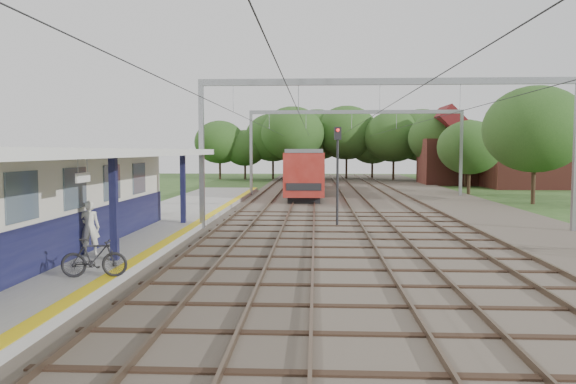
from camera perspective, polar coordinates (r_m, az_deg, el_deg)
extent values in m
plane|color=#2D4C1E|center=(11.49, 1.24, -14.71)|extent=(160.00, 160.00, 0.00)
cube|color=#473D33|center=(41.20, 7.97, -0.94)|extent=(18.00, 90.00, 0.10)
cube|color=gray|center=(26.30, -14.48, -3.67)|extent=(5.00, 52.00, 0.35)
cube|color=yellow|center=(25.70, -9.68, -3.38)|extent=(0.45, 52.00, 0.01)
cube|color=beige|center=(20.16, -24.33, -0.92)|extent=(3.20, 18.00, 3.40)
cube|color=#12133A|center=(19.59, -20.01, -3.89)|extent=(0.06, 18.00, 1.40)
cube|color=slate|center=(19.44, -20.09, 0.49)|extent=(0.05, 16.00, 1.30)
cube|color=#12133A|center=(18.05, -17.27, -1.62)|extent=(0.22, 0.22, 3.20)
cube|color=#12133A|center=(26.66, -10.62, 0.33)|extent=(0.22, 0.22, 3.20)
cube|color=silver|center=(18.71, -22.87, 3.72)|extent=(6.40, 20.00, 0.24)
cube|color=white|center=(16.16, -20.12, 1.39)|extent=(0.06, 0.85, 0.26)
cube|color=brown|center=(41.27, -3.47, -0.72)|extent=(0.07, 88.00, 0.15)
cube|color=brown|center=(41.13, -1.48, -0.73)|extent=(0.07, 88.00, 0.15)
cube|color=brown|center=(41.05, 0.70, -0.74)|extent=(0.07, 88.00, 0.15)
cube|color=brown|center=(41.02, 2.70, -0.75)|extent=(0.07, 88.00, 0.15)
cube|color=brown|center=(41.08, 5.87, -0.76)|extent=(0.07, 88.00, 0.15)
cube|color=brown|center=(41.18, 7.86, -0.76)|extent=(0.07, 88.00, 0.15)
cube|color=brown|center=(41.43, 10.84, -0.77)|extent=(0.07, 88.00, 0.15)
cube|color=brown|center=(41.65, 12.80, -0.77)|extent=(0.07, 88.00, 0.15)
cube|color=gray|center=(26.40, -8.77, 3.68)|extent=(0.22, 0.22, 7.00)
cube|color=gray|center=(28.39, 27.22, 3.30)|extent=(0.22, 0.22, 7.00)
cube|color=gray|center=(26.25, 10.00, 10.99)|extent=(17.00, 0.20, 0.30)
cube|color=gray|center=(46.17, -3.77, 3.93)|extent=(0.22, 0.22, 7.00)
cube|color=gray|center=(47.34, 17.18, 3.76)|extent=(0.22, 0.22, 7.00)
cube|color=gray|center=(46.08, 6.87, 8.08)|extent=(17.00, 0.20, 0.30)
cylinder|color=black|center=(41.08, -2.50, 6.69)|extent=(0.02, 88.00, 0.02)
cylinder|color=black|center=(40.91, 1.72, 6.71)|extent=(0.02, 88.00, 0.02)
cylinder|color=black|center=(41.01, 6.93, 6.67)|extent=(0.02, 88.00, 0.02)
cylinder|color=black|center=(41.42, 11.94, 6.59)|extent=(0.02, 88.00, 0.02)
cylinder|color=#382619|center=(72.63, -5.33, 2.40)|extent=(0.28, 0.28, 2.88)
ellipsoid|color=#234619|center=(72.61, -5.35, 5.18)|extent=(6.72, 6.72, 5.76)
cylinder|color=#382619|center=(74.03, -0.50, 2.32)|extent=(0.28, 0.28, 2.52)
ellipsoid|color=#234619|center=(73.99, -0.51, 4.70)|extent=(5.88, 5.88, 5.04)
cylinder|color=#382619|center=(70.92, 4.20, 2.51)|extent=(0.28, 0.28, 3.24)
ellipsoid|color=#234619|center=(70.91, 4.22, 5.71)|extent=(7.56, 7.56, 6.48)
cylinder|color=#382619|center=(73.31, 8.86, 2.32)|extent=(0.28, 0.28, 2.70)
ellipsoid|color=#234619|center=(73.28, 8.89, 4.90)|extent=(6.30, 6.30, 5.40)
cylinder|color=#382619|center=(50.95, 19.01, 1.22)|extent=(0.28, 0.28, 2.52)
ellipsoid|color=#234619|center=(50.89, 19.10, 4.68)|extent=(5.88, 5.88, 5.04)
cylinder|color=#382619|center=(66.55, 15.60, 2.10)|extent=(0.28, 0.28, 2.88)
ellipsoid|color=#234619|center=(66.52, 15.66, 5.13)|extent=(6.72, 6.72, 5.76)
cube|color=brown|center=(60.53, 22.85, 2.50)|extent=(7.00, 6.00, 4.50)
cube|color=maroon|center=(60.54, 22.93, 5.48)|extent=(4.99, 6.12, 4.99)
cube|color=brown|center=(64.81, 16.87, 2.96)|extent=(8.00, 6.00, 5.00)
cube|color=maroon|center=(64.83, 16.93, 5.96)|extent=(5.52, 6.12, 5.52)
imported|color=silver|center=(19.35, -19.52, -3.42)|extent=(0.73, 0.58, 1.77)
imported|color=black|center=(15.91, -19.10, -6.34)|extent=(1.79, 0.71, 1.05)
cube|color=black|center=(46.40, 1.83, 0.01)|extent=(2.24, 16.00, 0.44)
cube|color=maroon|center=(46.31, 1.84, 2.16)|extent=(2.80, 17.39, 3.03)
cube|color=black|center=(46.30, 1.84, 2.54)|extent=(2.84, 16.00, 0.87)
cube|color=slate|center=(46.28, 1.84, 4.19)|extent=(2.58, 17.39, 0.28)
cube|color=black|center=(64.36, 2.11, 1.19)|extent=(2.24, 16.00, 0.44)
cube|color=maroon|center=(64.29, 2.12, 2.74)|extent=(2.80, 17.39, 3.03)
cube|color=black|center=(64.28, 2.12, 3.01)|extent=(2.84, 16.00, 0.87)
cube|color=slate|center=(64.27, 2.12, 4.20)|extent=(2.58, 17.39, 0.28)
cylinder|color=black|center=(27.19, 5.04, 1.05)|extent=(0.13, 0.13, 4.46)
cube|color=black|center=(27.16, 5.07, 5.96)|extent=(0.35, 0.22, 0.61)
sphere|color=red|center=(27.07, 5.08, 6.28)|extent=(0.16, 0.16, 0.16)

